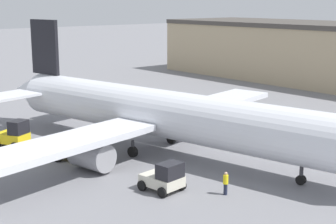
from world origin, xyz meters
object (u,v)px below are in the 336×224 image
(ground_crew_worker, at_px, (226,183))
(belt_loader_truck, at_px, (76,147))
(airplane, at_px, (159,114))
(pushback_tug, at_px, (14,134))
(baggage_tug, at_px, (164,178))

(ground_crew_worker, bearing_deg, belt_loader_truck, -99.31)
(airplane, distance_m, belt_loader_truck, 7.46)
(ground_crew_worker, relative_size, pushback_tug, 0.50)
(airplane, height_order, belt_loader_truck, airplane)
(airplane, bearing_deg, baggage_tug, -48.30)
(belt_loader_truck, bearing_deg, ground_crew_worker, -34.63)
(baggage_tug, xyz_separation_m, belt_loader_truck, (-10.18, -0.90, 0.06))
(belt_loader_truck, relative_size, pushback_tug, 1.06)
(airplane, relative_size, belt_loader_truck, 11.95)
(ground_crew_worker, bearing_deg, airplane, -130.07)
(baggage_tug, bearing_deg, belt_loader_truck, 177.75)
(baggage_tug, bearing_deg, airplane, 135.55)
(airplane, distance_m, ground_crew_worker, 11.30)
(baggage_tug, relative_size, belt_loader_truck, 0.85)
(airplane, relative_size, ground_crew_worker, 25.47)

